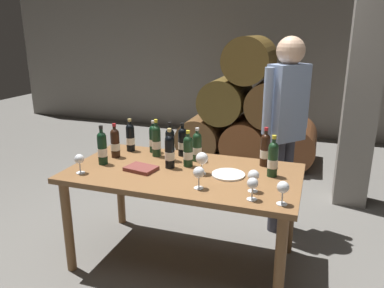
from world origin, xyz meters
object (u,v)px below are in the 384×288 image
wine_bottle_0 (170,144)px  wine_glass_3 (202,159)px  wine_bottle_6 (265,149)px  tasting_notebook (141,168)px  dining_table (183,182)px  wine_bottle_5 (170,151)px  wine_glass_2 (253,184)px  wine_bottle_8 (188,151)px  wine_bottle_4 (156,140)px  wine_bottle_9 (115,143)px  wine_glass_0 (79,160)px  wine_glass_5 (283,188)px  wine_glass_4 (253,176)px  wine_bottle_2 (153,138)px  sommelier_presenting (286,118)px  wine_bottle_10 (183,141)px  wine_bottle_7 (130,137)px  wine_bottle_3 (197,146)px  wine_bottle_1 (102,148)px  wine_glass_1 (199,173)px  serving_plate (228,175)px  wine_bottle_11 (273,159)px

wine_bottle_0 → wine_glass_3: bearing=-31.6°
wine_bottle_6 → tasting_notebook: (-0.85, -0.40, -0.12)m
dining_table → wine_bottle_5: bearing=165.3°
wine_glass_2 → wine_bottle_8: bearing=142.6°
wine_bottle_4 → wine_bottle_9: wine_bottle_4 is taller
wine_glass_0 → wine_glass_5: size_ratio=0.98×
wine_glass_4 → wine_glass_5: bearing=-33.2°
wine_bottle_2 → sommelier_presenting: size_ratio=0.16×
wine_bottle_9 → wine_glass_3: bearing=-9.6°
wine_bottle_10 → wine_bottle_6: bearing=-2.1°
wine_bottle_7 → wine_glass_4: (1.15, -0.51, -0.02)m
wine_glass_4 → wine_glass_0: bearing=-176.2°
wine_bottle_5 → sommelier_presenting: bearing=43.1°
wine_bottle_6 → wine_bottle_2: bearing=178.0°
wine_bottle_5 → wine_bottle_8: bearing=32.8°
tasting_notebook → wine_bottle_7: bearing=136.8°
wine_bottle_3 → wine_glass_2: bearing=-46.7°
wine_bottle_8 → wine_bottle_9: same height
wine_glass_3 → wine_bottle_5: bearing=170.9°
wine_bottle_5 → wine_bottle_9: (-0.51, 0.09, -0.01)m
wine_bottle_1 → wine_glass_2: 1.24m
wine_glass_1 → wine_bottle_1: bearing=166.2°
dining_table → wine_bottle_8: wine_bottle_8 is taller
wine_bottle_0 → wine_glass_2: bearing=-34.6°
wine_bottle_3 → wine_bottle_4: 0.35m
wine_bottle_0 → wine_bottle_6: (0.73, 0.12, -0.00)m
wine_bottle_1 → wine_bottle_5: bearing=9.8°
wine_bottle_9 → serving_plate: size_ratio=1.17×
wine_bottle_2 → wine_bottle_8: wine_bottle_8 is taller
wine_glass_4 → tasting_notebook: (-0.85, 0.11, -0.09)m
wine_bottle_8 → wine_glass_5: (0.75, -0.44, -0.02)m
wine_bottle_0 → wine_bottle_5: bearing=-68.6°
wine_bottle_5 → sommelier_presenting: sommelier_presenting is taller
wine_bottle_10 → wine_glass_0: (-0.56, -0.62, -0.02)m
wine_bottle_6 → sommelier_presenting: 0.48m
dining_table → wine_bottle_6: wine_bottle_6 is taller
wine_bottle_3 → serving_plate: wine_bottle_3 is taller
wine_bottle_8 → serving_plate: bearing=-15.2°
wine_glass_4 → tasting_notebook: 0.86m
wine_bottle_5 → wine_glass_2: size_ratio=2.12×
wine_glass_3 → tasting_notebook: 0.47m
wine_glass_0 → tasting_notebook: bearing=26.4°
wine_bottle_1 → wine_glass_0: 0.23m
serving_plate → wine_bottle_11: bearing=17.2°
wine_glass_3 → wine_glass_5: 0.68m
wine_glass_0 → wine_glass_4: bearing=3.8°
wine_bottle_10 → wine_glass_0: bearing=-132.3°
wine_bottle_3 → wine_glass_3: wine_bottle_3 is taller
wine_bottle_7 → tasting_notebook: size_ratio=1.28×
wine_glass_5 → serving_plate: (-0.41, 0.35, -0.10)m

